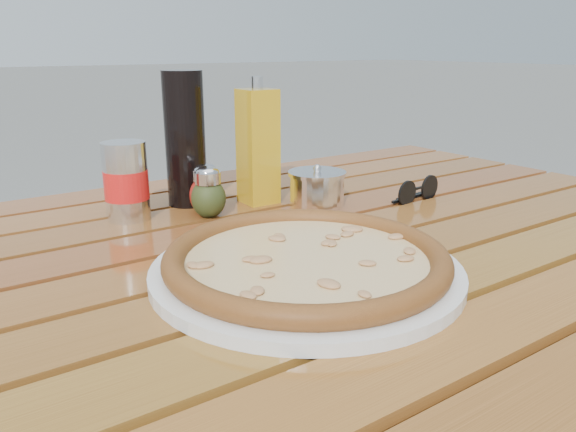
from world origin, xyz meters
TOP-DOWN VIEW (x-y plane):
  - table at (0.00, -0.00)m, footprint 1.40×0.90m
  - plate at (-0.06, -0.11)m, footprint 0.47×0.47m
  - pizza at (-0.06, -0.11)m, footprint 0.46×0.46m
  - pepper_shaker at (-0.04, 0.19)m, footprint 0.06×0.06m
  - oregano_shaker at (-0.05, 0.17)m, footprint 0.06×0.06m
  - dark_bottle at (-0.04, 0.26)m, footprint 0.08×0.08m
  - soda_can at (-0.15, 0.23)m, footprint 0.08×0.08m
  - olive_oil_cruet at (0.06, 0.20)m, footprint 0.06×0.06m
  - parmesan_tin at (0.13, 0.12)m, footprint 0.10×0.10m
  - sunglasses at (0.29, 0.05)m, footprint 0.11×0.03m

SIDE VIEW (x-z plane):
  - table at x=0.00m, z-range 0.30..1.05m
  - plate at x=-0.06m, z-range 0.75..0.76m
  - sunglasses at x=0.29m, z-range 0.74..0.79m
  - pizza at x=-0.06m, z-range 0.76..0.79m
  - parmesan_tin at x=0.13m, z-range 0.74..0.82m
  - pepper_shaker at x=-0.04m, z-range 0.75..0.83m
  - oregano_shaker at x=-0.05m, z-range 0.75..0.83m
  - soda_can at x=-0.15m, z-range 0.75..0.87m
  - olive_oil_cruet at x=0.06m, z-range 0.74..0.95m
  - dark_bottle at x=-0.04m, z-range 0.75..0.97m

